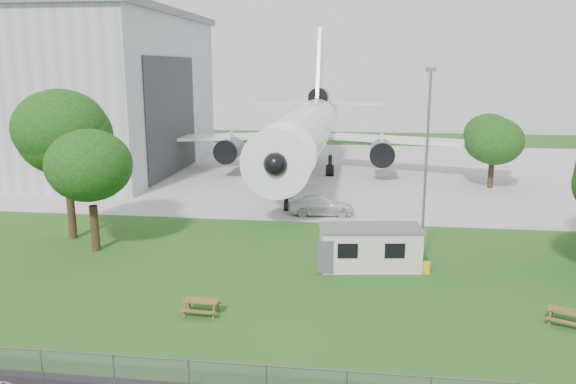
# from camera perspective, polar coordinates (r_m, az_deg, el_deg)

# --- Properties ---
(ground) EXTENTS (160.00, 160.00, 0.00)m
(ground) POSITION_cam_1_polar(r_m,az_deg,el_deg) (30.96, -1.06, -10.50)
(ground) COLOR #326122
(concrete_apron) EXTENTS (120.00, 46.00, 0.03)m
(concrete_apron) POSITION_cam_1_polar(r_m,az_deg,el_deg) (67.39, 3.75, 2.18)
(concrete_apron) COLOR #B7B7B2
(concrete_apron) RESTS_ON ground
(hangar) EXTENTS (43.00, 31.00, 18.55)m
(hangar) POSITION_cam_1_polar(r_m,az_deg,el_deg) (76.86, -26.21, 9.27)
(hangar) COLOR #B2B7BC
(hangar) RESTS_ON ground
(airliner) EXTENTS (46.36, 47.73, 17.69)m
(airliner) POSITION_cam_1_polar(r_m,az_deg,el_deg) (64.68, 1.91, 6.47)
(airliner) COLOR white
(airliner) RESTS_ON ground
(site_cabin) EXTENTS (6.90, 3.52, 2.62)m
(site_cabin) POSITION_cam_1_polar(r_m,az_deg,el_deg) (35.01, 8.32, -5.57)
(site_cabin) COLOR beige
(site_cabin) RESTS_ON ground
(picnic_west) EXTENTS (1.86, 1.57, 0.76)m
(picnic_west) POSITION_cam_1_polar(r_m,az_deg,el_deg) (29.16, -8.77, -12.17)
(picnic_west) COLOR olive
(picnic_west) RESTS_ON ground
(picnic_east) EXTENTS (2.26, 2.11, 0.76)m
(picnic_east) POSITION_cam_1_polar(r_m,az_deg,el_deg) (30.79, 26.50, -12.04)
(picnic_east) COLOR olive
(picnic_east) RESTS_ON ground
(lamp_mast) EXTENTS (0.16, 0.16, 12.00)m
(lamp_mast) POSITION_cam_1_polar(r_m,az_deg,el_deg) (35.12, 13.81, 2.15)
(lamp_mast) COLOR slate
(lamp_mast) RESTS_ON ground
(tree_west_big) EXTENTS (7.60, 7.60, 11.42)m
(tree_west_big) POSITION_cam_1_polar(r_m,az_deg,el_deg) (42.28, -21.76, 5.53)
(tree_west_big) COLOR #382619
(tree_west_big) RESTS_ON ground
(tree_west_small) EXTENTS (6.53, 6.53, 8.66)m
(tree_west_small) POSITION_cam_1_polar(r_m,az_deg,el_deg) (39.09, -19.43, 1.90)
(tree_west_small) COLOR #382619
(tree_west_small) RESTS_ON ground
(tree_far_apron) EXTENTS (6.11, 6.11, 8.08)m
(tree_far_apron) POSITION_cam_1_polar(r_m,az_deg,el_deg) (60.41, 20.15, 5.03)
(tree_far_apron) COLOR #382619
(tree_far_apron) RESTS_ON ground
(car_apron_van) EXTENTS (5.61, 2.70, 1.58)m
(car_apron_van) POSITION_cam_1_polar(r_m,az_deg,el_deg) (47.09, 3.39, -1.39)
(car_apron_van) COLOR white
(car_apron_van) RESTS_ON ground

